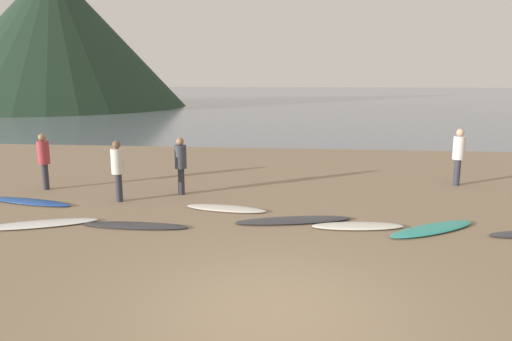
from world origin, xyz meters
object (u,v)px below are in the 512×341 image
object	(u,v)px
person_0	(118,166)
person_3	(181,161)
surfboard_1	(39,224)
person_1	(459,152)
surfboard_3	(226,208)
surfboard_5	(358,226)
surfboard_4	(294,220)
surfboard_6	(432,229)
surfboard_2	(136,225)
surfboard_0	(30,201)
person_2	(44,157)

from	to	relation	value
person_0	person_3	size ratio (longest dim) A/B	1.01
surfboard_1	person_1	distance (m)	11.39
surfboard_3	surfboard_5	bearing A→B (deg)	-10.31
surfboard_3	surfboard_4	bearing A→B (deg)	-16.35
person_1	person_3	bearing A→B (deg)	47.93
surfboard_6	person_1	world-z (taller)	person_1
person_1	person_0	bearing A→B (deg)	51.05
surfboard_1	surfboard_3	world-z (taller)	surfboard_1
surfboard_5	surfboard_6	bearing A→B (deg)	-7.34
surfboard_1	surfboard_5	world-z (taller)	surfboard_5
surfboard_3	person_1	bearing A→B (deg)	36.68
surfboard_5	person_1	distance (m)	5.58
person_0	surfboard_5	bearing A→B (deg)	37.90
person_3	surfboard_5	bearing A→B (deg)	52.93
surfboard_1	surfboard_2	xyz separation A→B (m)	(2.12, 0.14, -0.01)
surfboard_1	person_3	bearing A→B (deg)	29.50
person_3	surfboard_2	bearing A→B (deg)	-13.63
surfboard_6	person_0	world-z (taller)	person_0
person_0	person_1	distance (m)	9.65
surfboard_0	person_2	world-z (taller)	person_2
surfboard_6	surfboard_0	bearing A→B (deg)	139.34
surfboard_0	surfboard_4	xyz separation A→B (m)	(6.77, -0.92, 0.00)
surfboard_2	person_1	xyz separation A→B (m)	(8.09, 4.79, 0.96)
surfboard_6	person_3	world-z (taller)	person_3
surfboard_6	person_0	distance (m)	7.68
person_0	person_2	bearing A→B (deg)	-149.34
surfboard_2	surfboard_6	bearing A→B (deg)	4.20
surfboard_5	person_0	bearing A→B (deg)	158.83
surfboard_4	person_0	world-z (taller)	person_0
person_1	person_3	world-z (taller)	person_1
surfboard_3	person_2	size ratio (longest dim) A/B	1.26
surfboard_1	surfboard_2	world-z (taller)	surfboard_1
person_1	person_2	bearing A→B (deg)	42.59
surfboard_0	surfboard_5	xyz separation A→B (m)	(8.15, -1.20, 0.01)
surfboard_0	surfboard_5	size ratio (longest dim) A/B	1.29
surfboard_6	person_2	world-z (taller)	person_2
surfboard_2	person_2	bearing A→B (deg)	141.46
surfboard_0	person_3	size ratio (longest dim) A/B	1.62
surfboard_2	surfboard_6	distance (m)	6.32
person_2	surfboard_0	bearing A→B (deg)	-107.90
surfboard_3	person_0	xyz separation A→B (m)	(-2.87, 0.50, 0.90)
surfboard_4	surfboard_0	bearing A→B (deg)	158.71
surfboard_3	person_3	world-z (taller)	person_3
surfboard_0	surfboard_3	xyz separation A→B (m)	(5.11, -0.12, -0.00)
surfboard_1	person_1	size ratio (longest dim) A/B	1.45
surfboard_0	surfboard_3	size ratio (longest dim) A/B	1.26
surfboard_3	person_2	distance (m)	5.74
surfboard_0	surfboard_3	distance (m)	5.11
surfboard_4	surfboard_5	xyz separation A→B (m)	(1.37, -0.28, 0.00)
person_2	surfboard_2	bearing A→B (deg)	-70.64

